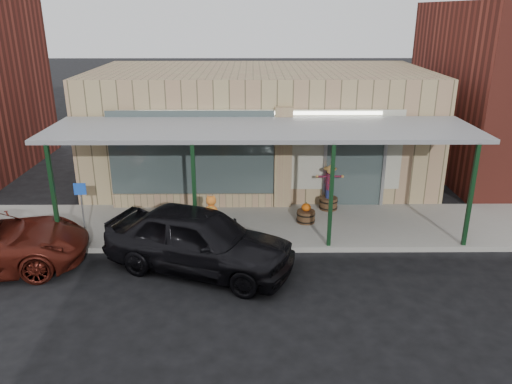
{
  "coord_description": "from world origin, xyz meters",
  "views": [
    {
      "loc": [
        -0.27,
        -10.13,
        6.2
      ],
      "look_at": [
        -0.18,
        2.6,
        1.54
      ],
      "focal_mm": 35.0,
      "sensor_mm": 36.0,
      "label": 1
    }
  ],
  "objects_px": {
    "barrel_pumpkin": "(306,215)",
    "handicap_sign": "(82,203)",
    "barrel_scarecrow": "(329,194)",
    "parked_sedan": "(199,240)"
  },
  "relations": [
    {
      "from": "handicap_sign",
      "to": "parked_sedan",
      "type": "xyz_separation_m",
      "value": [
        3.39,
        -1.6,
        -0.37
      ]
    },
    {
      "from": "barrel_pumpkin",
      "to": "handicap_sign",
      "type": "height_order",
      "value": "handicap_sign"
    },
    {
      "from": "barrel_scarecrow",
      "to": "parked_sedan",
      "type": "relative_size",
      "value": 0.29
    },
    {
      "from": "handicap_sign",
      "to": "barrel_scarecrow",
      "type": "bearing_deg",
      "value": 13.62
    },
    {
      "from": "barrel_pumpkin",
      "to": "parked_sedan",
      "type": "height_order",
      "value": "parked_sedan"
    },
    {
      "from": "barrel_pumpkin",
      "to": "handicap_sign",
      "type": "xyz_separation_m",
      "value": [
        -6.34,
        -1.01,
        0.81
      ]
    },
    {
      "from": "barrel_scarecrow",
      "to": "handicap_sign",
      "type": "relative_size",
      "value": 0.92
    },
    {
      "from": "barrel_pumpkin",
      "to": "parked_sedan",
      "type": "xyz_separation_m",
      "value": [
        -2.94,
        -2.62,
        0.44
      ]
    },
    {
      "from": "barrel_pumpkin",
      "to": "barrel_scarecrow",
      "type": "bearing_deg",
      "value": 51.82
    },
    {
      "from": "barrel_scarecrow",
      "to": "barrel_pumpkin",
      "type": "xyz_separation_m",
      "value": [
        -0.83,
        -1.06,
        -0.27
      ]
    }
  ]
}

